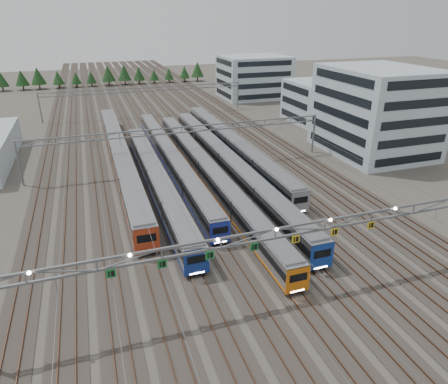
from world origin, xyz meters
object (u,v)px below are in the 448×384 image
object	(u,v)px
train_a	(120,156)
gantry_near	(275,236)
train_d	(206,170)
depot_bldg_mid	(318,102)
gantry_mid	(182,135)
train_f	(232,145)
depot_bldg_south	(376,111)
depot_bldg_north	(254,77)
train_e	(226,162)
train_c	(171,158)
gantry_far	(145,93)
train_b	(156,179)

from	to	relation	value
train_a	gantry_near	bearing A→B (deg)	-75.70
train_d	depot_bldg_mid	distance (m)	51.04
gantry_mid	train_f	bearing A→B (deg)	17.76
depot_bldg_south	depot_bldg_north	world-z (taller)	depot_bldg_south
train_d	depot_bldg_north	distance (m)	77.92
gantry_mid	train_e	bearing A→B (deg)	-40.50
gantry_near	depot_bldg_north	bearing A→B (deg)	68.44
depot_bldg_mid	gantry_mid	bearing A→B (deg)	-151.58
train_d	train_c	bearing A→B (deg)	118.53
gantry_near	gantry_far	distance (m)	85.12
gantry_far	depot_bldg_south	distance (m)	63.00
train_a	gantry_far	bearing A→B (deg)	74.72
train_f	train_d	bearing A→B (deg)	-127.67
train_c	depot_bldg_north	world-z (taller)	depot_bldg_north
train_a	train_b	distance (m)	14.05
train_e	gantry_near	distance (m)	35.36
train_a	gantry_near	xyz separation A→B (m)	(11.20, -43.95, 4.81)
train_a	train_c	xyz separation A→B (m)	(9.00, -3.61, -0.24)
train_a	gantry_far	world-z (taller)	gantry_far
train_c	train_d	world-z (taller)	train_c
train_e	gantry_near	xyz separation A→B (m)	(-6.80, -34.35, 4.92)
train_b	gantry_mid	xyz separation A→B (m)	(6.75, 9.47, 4.24)
depot_bldg_south	depot_bldg_north	distance (m)	63.85
train_b	train_c	distance (m)	10.69
train_e	gantry_mid	distance (m)	9.83
train_a	gantry_mid	bearing A→B (deg)	-18.81
gantry_mid	depot_bldg_south	bearing A→B (deg)	-5.23
gantry_far	depot_bldg_south	bearing A→B (deg)	-50.61
train_c	depot_bldg_mid	size ratio (longest dim) A/B	3.74
train_c	depot_bldg_north	size ratio (longest dim) A/B	2.72
gantry_near	gantry_mid	world-z (taller)	gantry_near
depot_bldg_south	depot_bldg_mid	xyz separation A→B (m)	(2.63, 26.70, -3.35)
gantry_far	train_e	bearing A→B (deg)	-82.43
train_e	depot_bldg_mid	distance (m)	46.09
train_f	depot_bldg_north	distance (m)	63.43
train_e	gantry_near	size ratio (longest dim) A/B	1.16
train_d	train_e	xyz separation A→B (m)	(4.50, 2.29, 0.15)
train_b	depot_bldg_mid	world-z (taller)	depot_bldg_mid
train_f	gantry_far	bearing A→B (deg)	105.20
train_c	train_f	bearing A→B (deg)	14.06
train_c	gantry_mid	distance (m)	4.91
train_f	gantry_near	size ratio (longest dim) A/B	1.03
train_c	train_e	distance (m)	10.81
gantry_far	depot_bldg_north	size ratio (longest dim) A/B	2.56
gantry_near	gantry_far	world-z (taller)	gantry_near
train_c	depot_bldg_mid	bearing A→B (deg)	26.98
gantry_near	depot_bldg_mid	world-z (taller)	depot_bldg_mid
train_b	gantry_mid	bearing A→B (deg)	54.53
gantry_far	depot_bldg_mid	distance (m)	47.93
train_d	gantry_mid	world-z (taller)	gantry_mid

